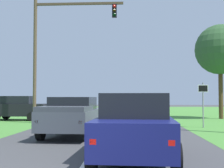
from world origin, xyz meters
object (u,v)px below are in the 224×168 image
object	(u,v)px
traffic_light	(55,41)
crossing_suv_far	(18,108)
red_suv_near	(135,125)
pickup_truck_lead	(74,116)
oak_tree_right	(220,50)
keep_moving_sign	(203,99)

from	to	relation	value
traffic_light	crossing_suv_far	xyz separation A→B (m)	(-3.52, 2.48, -4.77)
traffic_light	red_suv_near	bearing A→B (deg)	-66.65
traffic_light	crossing_suv_far	bearing A→B (deg)	144.80
crossing_suv_far	pickup_truck_lead	bearing A→B (deg)	-57.52
traffic_light	pickup_truck_lead	bearing A→B (deg)	-69.87
red_suv_near	pickup_truck_lead	xyz separation A→B (m)	(-2.73, 5.24, -0.05)
pickup_truck_lead	oak_tree_right	distance (m)	16.48
crossing_suv_far	traffic_light	bearing A→B (deg)	-35.20
traffic_light	keep_moving_sign	bearing A→B (deg)	-16.66
oak_tree_right	crossing_suv_far	distance (m)	17.19
pickup_truck_lead	oak_tree_right	world-z (taller)	oak_tree_right
red_suv_near	keep_moving_sign	distance (m)	10.46
oak_tree_right	crossing_suv_far	xyz separation A→B (m)	(-16.35, -2.36, -4.79)
red_suv_near	crossing_suv_far	world-z (taller)	red_suv_near
red_suv_near	pickup_truck_lead	distance (m)	5.91
traffic_light	crossing_suv_far	size ratio (longest dim) A/B	1.97
keep_moving_sign	oak_tree_right	bearing A→B (deg)	66.99
keep_moving_sign	crossing_suv_far	size ratio (longest dim) A/B	0.58
oak_tree_right	crossing_suv_far	size ratio (longest dim) A/B	1.73
red_suv_near	crossing_suv_far	size ratio (longest dim) A/B	1.12
pickup_truck_lead	keep_moving_sign	bearing A→B (deg)	31.90
traffic_light	oak_tree_right	bearing A→B (deg)	20.68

